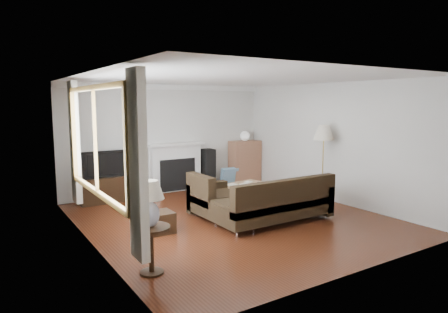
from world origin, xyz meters
TOP-DOWN VIEW (x-y plane):
  - room at (0.00, 0.00)m, footprint 5.10×5.60m
  - window at (-2.45, -0.20)m, footprint 0.12×2.74m
  - curtain_near at (-2.40, -1.72)m, footprint 0.10×0.35m
  - curtain_far at (-2.40, 1.32)m, footprint 0.10×0.35m
  - fireplace at (0.15, 2.64)m, footprint 1.40×0.26m
  - tv_stand at (-1.59, 2.48)m, footprint 1.08×0.49m
  - television at (-1.59, 2.48)m, footprint 0.97×0.13m
  - speaker_left at (-1.20, 2.54)m, footprint 0.30×0.35m
  - speaker_right at (0.98, 2.55)m, footprint 0.29×0.34m
  - bookshelf at (2.07, 2.53)m, footprint 0.81×0.38m
  - globe_lamp at (2.07, 2.53)m, footprint 0.25×0.25m
  - sectional_sofa at (0.47, -0.57)m, footprint 2.35×1.72m
  - coffee_table at (0.75, 0.76)m, footprint 1.16×0.76m
  - footstool at (-1.42, -0.01)m, footprint 0.41×0.41m
  - floor_lamp at (2.22, -0.04)m, footprint 0.45×0.45m
  - side_table at (-2.15, -1.42)m, footprint 0.48×0.48m
  - table_lamp at (-2.15, -1.42)m, footprint 0.35×0.35m

SIDE VIEW (x-z plane):
  - footstool at x=-1.42m, z-range 0.00..0.34m
  - coffee_table at x=0.75m, z-range 0.00..0.42m
  - tv_stand at x=-1.59m, z-range 0.00..0.54m
  - side_table at x=-2.15m, z-range 0.00..0.60m
  - sectional_sofa at x=0.47m, z-range 0.00..0.76m
  - speaker_right at x=0.98m, z-range 0.00..0.96m
  - speaker_left at x=-1.20m, z-range 0.00..1.00m
  - bookshelf at x=2.07m, z-range 0.00..1.11m
  - fireplace at x=0.15m, z-range 0.00..1.15m
  - floor_lamp at x=2.22m, z-range 0.00..1.62m
  - television at x=-1.59m, z-range 0.54..1.10m
  - table_lamp at x=-2.15m, z-range 0.60..1.15m
  - globe_lamp at x=2.07m, z-range 1.11..1.36m
  - room at x=0.00m, z-range -0.02..2.52m
  - curtain_near at x=-2.40m, z-range 0.35..2.45m
  - curtain_far at x=-2.40m, z-range 0.35..2.45m
  - window at x=-2.45m, z-range 0.78..2.32m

